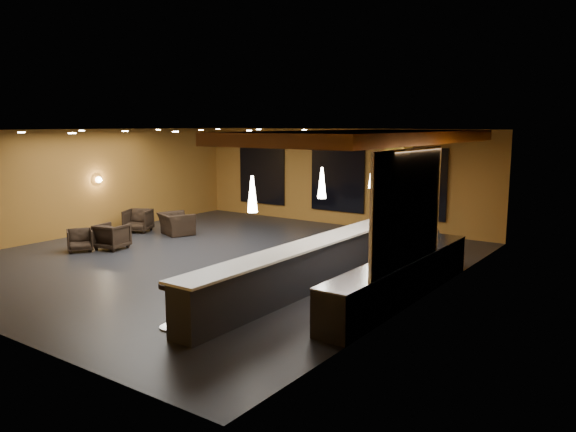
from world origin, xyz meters
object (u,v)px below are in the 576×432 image
Objects in this scene: pendant_0 at (252,194)px; bar_stool_1 at (233,278)px; staff_c at (430,241)px; pendant_1 at (322,183)px; column at (397,192)px; prep_counter at (401,279)px; staff_a at (398,234)px; bar_counter at (309,267)px; armchair_c at (138,221)px; armchair_a at (80,240)px; staff_b at (411,231)px; armchair_d at (176,224)px; bar_stool_4 at (355,239)px; bar_stool_3 at (315,250)px; bar_stool_2 at (281,264)px; bar_stool_0 at (170,299)px; armchair_b at (112,236)px; pendant_2 at (372,175)px.

pendant_0 reaches higher than bar_stool_1.
pendant_1 is at bearing -111.95° from staff_c.
staff_c is (1.60, -1.52, -1.00)m from column.
prep_counter is 3.19× the size of staff_a.
armchair_c is (-8.49, 2.25, -0.11)m from bar_counter.
prep_counter is 4.75m from column.
staff_c is (1.60, 5.08, -1.60)m from pendant_0.
armchair_c is (-1.00, 2.97, 0.06)m from armchair_a.
armchair_d is (-8.11, -0.54, -0.58)m from staff_b.
bar_stool_4 is (-2.69, 2.91, 0.05)m from prep_counter.
staff_c reaches higher than bar_stool_3.
pendant_1 is 8.89m from armchair_c.
armchair_d is at bearing -164.74° from column.
armchair_d is 1.45× the size of bar_stool_2.
armchair_a is 0.86× the size of bar_stool_1.
armchair_a is at bearing -174.49° from bar_counter.
prep_counter is (2.00, 0.50, -0.07)m from bar_counter.
column is 4.14m from pendant_1.
staff_b is at bearing -53.27° from column.
bar_counter is 5.32× the size of staff_c.
armchair_a is (-8.54, -3.93, -0.62)m from staff_b.
bar_counter is at bearing -132.13° from staff_b.
column is 7.46m from armchair_d.
bar_stool_0 is 6.94m from bar_stool_4.
staff_c is 9.87m from armchair_a.
staff_a is 8.35m from armchair_b.
bar_stool_3 is at bearing -144.49° from staff_a.
bar_stool_3 reaches higher than armchair_d.
bar_stool_0 is at bearing -99.74° from pendant_1.
pendant_0 is at bearing -90.00° from pendant_1.
pendant_2 is 0.98× the size of armchair_a.
pendant_1 is at bearing -135.17° from staff_b.
staff_a is (0.92, 2.16, -1.41)m from pendant_1.
staff_c is at bearing 72.51° from pendant_0.
prep_counter is 3.99× the size of staff_c.
staff_b reaches higher than bar_stool_3.
staff_c is 2.90m from bar_stool_3.
bar_stool_1 reaches higher than armchair_b.
pendant_1 is 0.82× the size of armchair_c.
armchair_c is 1.48m from armchair_d.
pendant_1 is at bearing -51.11° from bar_stool_3.
bar_stool_2 is at bearing -116.24° from staff_a.
staff_b is 0.61m from staff_c.
armchair_a is 7.97m from bar_stool_4.
bar_stool_1 is at bearing -90.40° from bar_stool_4.
bar_stool_2 is (7.78, -2.33, 0.10)m from armchair_c.
staff_c is at bearing 64.37° from bar_stool_1.
pendant_1 reaches higher than armchair_c.
staff_a is 0.57m from staff_b.
bar_stool_0 is 1.10× the size of bar_stool_2.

